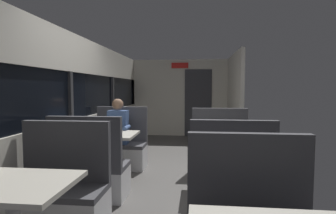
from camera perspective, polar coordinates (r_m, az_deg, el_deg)
name	(u,v)px	position (r m, az deg, el deg)	size (l,w,h in m)	color
ground_plane	(163,185)	(4.23, -1.03, -16.13)	(3.30, 9.20, 0.02)	#514F4C
carriage_window_panel_left	(69,110)	(4.40, -20.15, -0.64)	(0.09, 8.48, 2.30)	beige
carriage_end_bulkhead	(182,98)	(8.15, 2.94, 1.86)	(2.90, 0.11, 2.30)	beige
carriage_aisle_panel_right	(234,100)	(7.01, 13.85, 1.49)	(0.08, 2.40, 2.30)	beige
dining_table_near_window	(12,195)	(2.44, -30.07, -15.86)	(0.90, 0.70, 0.74)	#9E9EA3
bench_near_window_facing_entry	(60,198)	(3.11, -21.91, -17.40)	(0.95, 0.50, 1.10)	silver
dining_table_mid_window	(107,140)	(4.35, -12.73, -6.78)	(0.90, 0.70, 0.74)	#9E9EA3
bench_mid_window_facing_end	(90,173)	(3.79, -16.13, -13.32)	(0.95, 0.50, 1.10)	silver
bench_mid_window_facing_entry	(120,149)	(5.07, -10.12, -8.80)	(0.95, 0.50, 1.10)	silver
dining_table_rear_aisle	(225,145)	(3.95, 11.90, -7.86)	(0.90, 0.70, 0.74)	#9E9EA3
bench_rear_aisle_facing_end	(231,184)	(3.37, 13.11, -15.51)	(0.95, 0.50, 1.10)	silver
bench_rear_aisle_facing_entry	(220,154)	(4.70, 10.95, -9.82)	(0.95, 0.50, 1.10)	silver
seated_passenger	(119,139)	(4.96, -10.38, -6.62)	(0.47, 0.55, 1.26)	#26262D
coffee_cup_primary	(94,132)	(4.25, -15.32, -5.10)	(0.07, 0.07, 0.09)	#26598C
coffee_cup_secondary	(240,135)	(3.97, 14.93, -5.72)	(0.07, 0.07, 0.09)	#26598C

